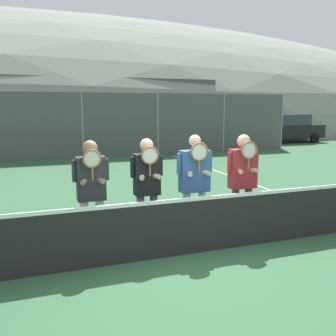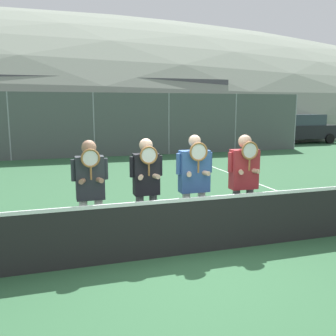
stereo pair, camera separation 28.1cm
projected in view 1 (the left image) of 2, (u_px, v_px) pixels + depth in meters
The scene contains 14 objects.
ground_plane at pixel (184, 255), 5.86m from camera, with size 120.00×120.00×0.00m, color #2D5B38.
hill_distant at pixel (48, 122), 52.06m from camera, with size 129.01×71.67×25.08m.
clubhouse_building at pixel (62, 112), 22.70m from camera, with size 17.84×5.50×3.87m.
fence_back at pixel (83, 125), 16.60m from camera, with size 21.23×0.06×2.89m.
tennis_net at pixel (184, 226), 5.78m from camera, with size 10.70×0.09×1.01m.
court_line_right_sideline at pixel (279, 193), 9.98m from camera, with size 0.05×16.00×0.01m, color white.
player_leftmost at pixel (91, 187), 5.76m from camera, with size 0.57×0.34×1.79m.
player_center_left at pixel (147, 183), 6.12m from camera, with size 0.55×0.34×1.78m.
player_center_right at pixel (195, 179), 6.25m from camera, with size 0.63×0.34×1.83m.
player_rightmost at pixel (243, 175), 6.56m from camera, with size 0.61×0.34×1.81m.
car_left_of_center at pixel (27, 135), 18.21m from camera, with size 4.27×2.08×1.77m.
car_center at pixel (125, 132), 20.13m from camera, with size 4.18×1.94×1.84m.
car_right_of_center at pixel (212, 131), 21.62m from camera, with size 4.50×2.08×1.66m.
car_far_right at pixel (286, 128), 23.63m from camera, with size 4.72×1.93×1.77m.
Camera 1 is at (-2.13, -5.14, 2.30)m, focal length 40.00 mm.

